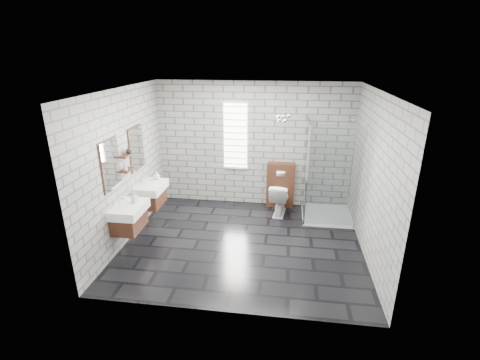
% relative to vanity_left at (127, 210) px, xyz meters
% --- Properties ---
extents(floor, '(4.20, 3.60, 0.02)m').
position_rel_vanity_left_xyz_m(floor, '(1.91, 0.49, -0.77)').
color(floor, black).
rests_on(floor, ground).
extents(ceiling, '(4.20, 3.60, 0.02)m').
position_rel_vanity_left_xyz_m(ceiling, '(1.91, 0.49, 1.95)').
color(ceiling, white).
rests_on(ceiling, wall_back).
extents(wall_back, '(4.20, 0.02, 2.70)m').
position_rel_vanity_left_xyz_m(wall_back, '(1.91, 2.30, 0.59)').
color(wall_back, '#9B9B96').
rests_on(wall_back, floor).
extents(wall_front, '(4.20, 0.02, 2.70)m').
position_rel_vanity_left_xyz_m(wall_front, '(1.91, -1.32, 0.59)').
color(wall_front, '#9B9B96').
rests_on(wall_front, floor).
extents(wall_left, '(0.02, 3.60, 2.70)m').
position_rel_vanity_left_xyz_m(wall_left, '(-0.20, 0.49, 0.59)').
color(wall_left, '#9B9B96').
rests_on(wall_left, floor).
extents(wall_right, '(0.02, 3.60, 2.70)m').
position_rel_vanity_left_xyz_m(wall_right, '(4.02, 0.49, 0.59)').
color(wall_right, '#9B9B96').
rests_on(wall_right, floor).
extents(vanity_left, '(0.47, 0.70, 1.57)m').
position_rel_vanity_left_xyz_m(vanity_left, '(0.00, 0.00, 0.00)').
color(vanity_left, '#492616').
rests_on(vanity_left, wall_left).
extents(vanity_right, '(0.47, 0.70, 1.57)m').
position_rel_vanity_left_xyz_m(vanity_right, '(0.00, 1.00, 0.00)').
color(vanity_right, '#492616').
rests_on(vanity_right, wall_left).
extents(shelf_lower, '(0.14, 0.30, 0.03)m').
position_rel_vanity_left_xyz_m(shelf_lower, '(-0.12, 0.44, 0.56)').
color(shelf_lower, '#492616').
rests_on(shelf_lower, wall_left).
extents(shelf_upper, '(0.14, 0.30, 0.03)m').
position_rel_vanity_left_xyz_m(shelf_upper, '(-0.12, 0.44, 0.82)').
color(shelf_upper, '#492616').
rests_on(shelf_upper, wall_left).
extents(window, '(0.56, 0.05, 1.48)m').
position_rel_vanity_left_xyz_m(window, '(1.51, 2.27, 0.79)').
color(window, white).
rests_on(window, wall_back).
extents(cistern_panel, '(0.60, 0.20, 1.00)m').
position_rel_vanity_left_xyz_m(cistern_panel, '(2.52, 2.19, -0.26)').
color(cistern_panel, '#492616').
rests_on(cistern_panel, floor).
extents(flush_plate, '(0.18, 0.01, 0.12)m').
position_rel_vanity_left_xyz_m(flush_plate, '(2.52, 2.08, 0.04)').
color(flush_plate, silver).
rests_on(flush_plate, cistern_panel).
extents(shower_enclosure, '(1.00, 1.00, 2.03)m').
position_rel_vanity_left_xyz_m(shower_enclosure, '(3.41, 1.67, -0.25)').
color(shower_enclosure, white).
rests_on(shower_enclosure, floor).
extents(pendant_cluster, '(0.28, 0.21, 0.76)m').
position_rel_vanity_left_xyz_m(pendant_cluster, '(2.52, 1.86, 1.29)').
color(pendant_cluster, silver).
rests_on(pendant_cluster, ceiling).
extents(toilet, '(0.46, 0.71, 0.68)m').
position_rel_vanity_left_xyz_m(toilet, '(2.52, 1.80, -0.41)').
color(toilet, white).
rests_on(toilet, floor).
extents(soap_bottle_a, '(0.12, 0.12, 0.20)m').
position_rel_vanity_left_xyz_m(soap_bottle_a, '(0.11, 0.11, 0.19)').
color(soap_bottle_a, '#B2B2B2').
rests_on(soap_bottle_a, vanity_left).
extents(soap_bottle_b, '(0.14, 0.14, 0.17)m').
position_rel_vanity_left_xyz_m(soap_bottle_b, '(0.06, 1.26, 0.18)').
color(soap_bottle_b, '#B2B2B2').
rests_on(soap_bottle_b, vanity_right).
extents(soap_bottle_c, '(0.09, 0.09, 0.18)m').
position_rel_vanity_left_xyz_m(soap_bottle_c, '(-0.11, 0.36, 0.67)').
color(soap_bottle_c, '#B2B2B2').
rests_on(soap_bottle_c, shelf_lower).
extents(vase, '(0.13, 0.13, 0.10)m').
position_rel_vanity_left_xyz_m(vase, '(-0.11, 0.54, 0.89)').
color(vase, '#B2B2B2').
rests_on(vase, shelf_upper).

